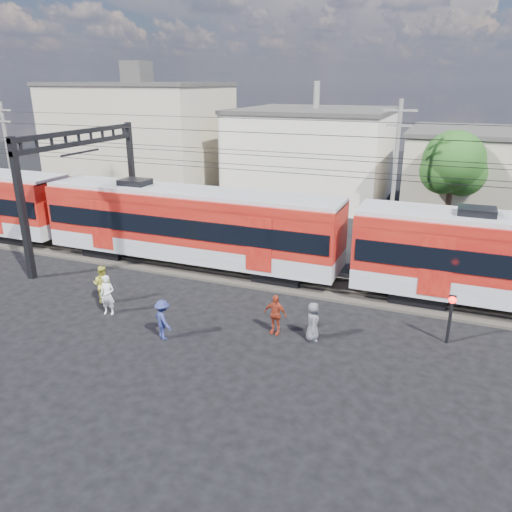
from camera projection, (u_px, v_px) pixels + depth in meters
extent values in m
plane|color=black|center=(167.00, 348.00, 18.62)|extent=(120.00, 120.00, 0.00)
cube|color=#2D2823|center=(250.00, 274.00, 25.60)|extent=(70.00, 3.40, 0.12)
cube|color=#59544C|center=(244.00, 276.00, 24.90)|extent=(70.00, 0.12, 0.12)
cube|color=#59544C|center=(255.00, 267.00, 26.22)|extent=(70.00, 0.12, 0.12)
cube|color=black|center=(25.00, 236.00, 30.80)|extent=(2.40, 2.20, 0.70)
cube|color=black|center=(112.00, 249.00, 28.50)|extent=(2.40, 2.20, 0.70)
cube|color=black|center=(281.00, 273.00, 24.90)|extent=(2.40, 2.20, 0.70)
cube|color=#95989C|center=(191.00, 246.00, 26.43)|extent=(16.00, 3.00, 0.90)
cube|color=maroon|center=(189.00, 216.00, 25.88)|extent=(16.00, 3.00, 2.40)
cube|color=black|center=(189.00, 220.00, 25.97)|extent=(15.68, 3.08, 0.95)
cube|color=#95989C|center=(188.00, 192.00, 25.47)|extent=(16.00, 2.60, 0.25)
cube|color=black|center=(418.00, 292.00, 22.59)|extent=(2.40, 2.20, 0.70)
cube|color=black|center=(22.00, 211.00, 24.04)|extent=(0.30, 0.30, 7.00)
cube|color=black|center=(132.00, 178.00, 31.91)|extent=(0.30, 0.30, 7.00)
cube|color=black|center=(78.00, 132.00, 26.88)|extent=(0.25, 9.30, 0.25)
cube|color=black|center=(79.00, 143.00, 27.08)|extent=(0.25, 9.30, 0.25)
cylinder|color=black|center=(243.00, 170.00, 23.18)|extent=(70.00, 0.03, 0.03)
cylinder|color=black|center=(255.00, 165.00, 24.40)|extent=(70.00, 0.03, 0.03)
cylinder|color=black|center=(243.00, 155.00, 22.95)|extent=(70.00, 0.03, 0.03)
cylinder|color=black|center=(255.00, 151.00, 24.17)|extent=(70.00, 0.03, 0.03)
cylinder|color=black|center=(215.00, 131.00, 20.06)|extent=(70.00, 0.03, 0.03)
cylinder|color=black|center=(275.00, 119.00, 26.19)|extent=(70.00, 0.03, 0.03)
cube|color=tan|center=(142.00, 139.00, 44.11)|extent=(14.00, 10.00, 9.00)
cube|color=#3F3D3A|center=(137.00, 84.00, 42.56)|extent=(14.28, 10.20, 0.30)
cube|color=beige|center=(314.00, 155.00, 41.79)|extent=(12.00, 12.00, 7.00)
cube|color=#3F3D3A|center=(316.00, 110.00, 40.57)|extent=(12.24, 12.24, 0.30)
cylinder|color=slate|center=(394.00, 177.00, 28.22)|extent=(0.24, 0.24, 8.50)
cube|color=slate|center=(401.00, 110.00, 27.01)|extent=(1.80, 0.12, 0.12)
cube|color=slate|center=(399.00, 125.00, 27.28)|extent=(1.40, 0.12, 0.12)
cylinder|color=slate|center=(9.00, 157.00, 37.28)|extent=(0.24, 0.24, 8.00)
cube|color=slate|center=(1.00, 110.00, 36.15)|extent=(1.80, 0.12, 0.12)
cube|color=slate|center=(3.00, 121.00, 36.42)|extent=(1.40, 0.12, 0.12)
cylinder|color=#382619|center=(447.00, 209.00, 30.55)|extent=(0.36, 0.36, 3.92)
sphere|color=#1C4A15|center=(454.00, 161.00, 29.58)|extent=(3.64, 3.64, 3.64)
sphere|color=#1C4A15|center=(463.00, 173.00, 29.86)|extent=(2.80, 2.80, 2.80)
imported|color=silver|center=(107.00, 295.00, 21.04)|extent=(0.70, 0.54, 1.73)
imported|color=gold|center=(102.00, 284.00, 22.17)|extent=(0.98, 0.84, 1.73)
imported|color=navy|center=(163.00, 320.00, 19.03)|extent=(1.19, 1.05, 1.60)
imported|color=maroon|center=(275.00, 314.00, 19.42)|extent=(0.99, 0.49, 1.64)
imported|color=#515257|center=(313.00, 322.00, 18.93)|extent=(0.71, 0.87, 1.55)
cylinder|color=black|center=(450.00, 321.00, 18.65)|extent=(0.12, 0.12, 1.84)
sphere|color=#FF140C|center=(453.00, 300.00, 18.36)|extent=(0.29, 0.29, 0.29)
cube|color=black|center=(453.00, 300.00, 18.36)|extent=(0.26, 0.06, 0.36)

